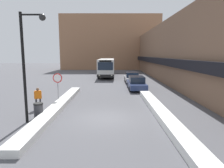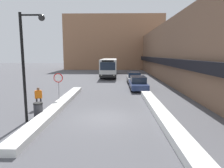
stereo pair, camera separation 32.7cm
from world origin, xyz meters
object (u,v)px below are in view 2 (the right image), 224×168
parked_car_front (138,83)px  street_lamp (28,56)px  parked_car_middle (134,78)px  city_bus (109,67)px  pedestrian (38,96)px  trash_bin (38,110)px  stop_sign (58,81)px

parked_car_front → street_lamp: street_lamp is taller
parked_car_front → parked_car_middle: 5.48m
city_bus → pedestrian: size_ratio=7.80×
parked_car_front → trash_bin: 12.71m
street_lamp → pedestrian: size_ratio=3.95×
trash_bin → stop_sign: bearing=86.4°
stop_sign → street_lamp: bearing=-94.0°
parked_car_middle → street_lamp: street_lamp is taller
trash_bin → city_bus: bearing=81.5°
city_bus → pedestrian: bearing=-101.1°
parked_car_middle → stop_sign: 14.02m
street_lamp → parked_car_front: bearing=55.9°
stop_sign → pedestrian: (-0.99, -1.80, -0.84)m
parked_car_middle → pedestrian: pedestrian is taller
stop_sign → pedestrian: bearing=-118.7°
pedestrian → stop_sign: bearing=37.4°
parked_car_middle → trash_bin: (-7.47, -15.77, -0.27)m
stop_sign → trash_bin: stop_sign is taller
city_bus → street_lamp: size_ratio=1.98×
stop_sign → trash_bin: size_ratio=2.60×
trash_bin → pedestrian: bearing=110.4°
city_bus → stop_sign: size_ratio=5.03×
city_bus → parked_car_middle: (3.82, -8.60, -0.96)m
parked_car_front → parked_car_middle: size_ratio=1.09×
parked_car_middle → trash_bin: 17.45m
parked_car_front → stop_sign: size_ratio=1.89×
city_bus → street_lamp: bearing=-98.4°
stop_sign → street_lamp: size_ratio=0.39×
parked_car_middle → trash_bin: bearing=-115.3°
pedestrian → parked_car_front: bearing=21.4°
pedestrian → trash_bin: (0.75, -2.00, -0.48)m
parked_car_middle → stop_sign: size_ratio=1.74×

